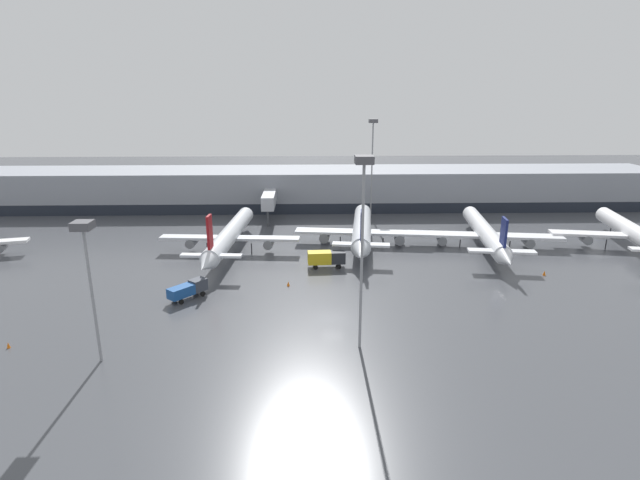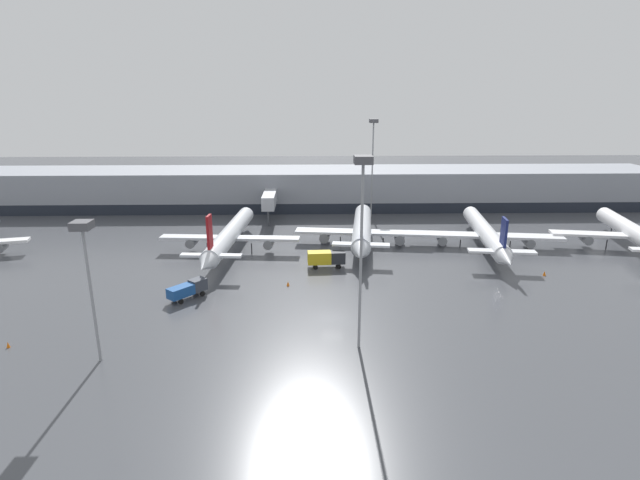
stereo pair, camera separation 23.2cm
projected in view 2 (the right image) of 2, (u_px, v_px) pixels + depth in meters
ground_plane at (332, 318)px, 61.36m from camera, size 320.00×320.00×0.00m
terminal_building at (319, 188)px, 119.40m from camera, size 160.00×26.77×9.00m
parked_jet_0 at (634, 233)px, 86.77m from camera, size 27.52×33.41×8.63m
parked_jet_1 at (230, 235)px, 85.31m from camera, size 24.06×35.61×9.59m
parked_jet_2 at (485, 233)px, 88.31m from camera, size 27.03×35.11×8.30m
parked_jet_4 at (362, 229)px, 89.87m from camera, size 24.27×33.29×8.81m
service_truck_0 at (326, 258)px, 78.48m from camera, size 5.96×2.30×2.60m
service_truck_1 at (188, 289)px, 66.64m from camera, size 4.89×5.25×2.31m
traffic_cone_0 at (8, 345)px, 54.13m from camera, size 0.38×0.38×0.67m
traffic_cone_1 at (288, 284)px, 71.30m from camera, size 0.43×0.43×0.68m
traffic_cone_2 at (544, 273)px, 75.33m from camera, size 0.45×0.45×0.70m
apron_light_mast_0 at (373, 142)px, 106.25m from camera, size 1.80×1.80×21.16m
apron_light_mast_2 at (362, 202)px, 49.75m from camera, size 1.80×1.80×20.74m
apron_light_mast_4 at (85, 250)px, 48.21m from camera, size 1.80×1.80×14.88m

